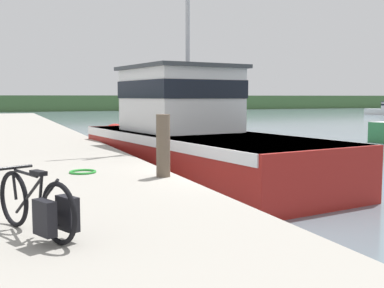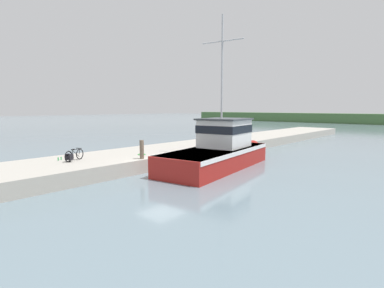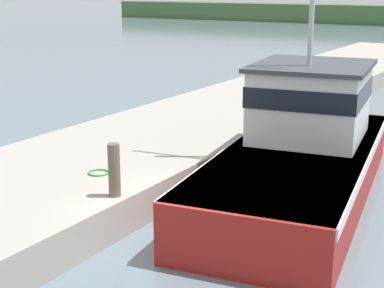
{
  "view_description": "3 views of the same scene",
  "coord_description": "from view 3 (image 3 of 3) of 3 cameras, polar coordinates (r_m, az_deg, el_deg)",
  "views": [
    {
      "loc": [
        -4.68,
        -9.33,
        2.54
      ],
      "look_at": [
        -0.82,
        0.11,
        1.53
      ],
      "focal_mm": 45.0,
      "sensor_mm": 36.0,
      "label": 1
    },
    {
      "loc": [
        14.01,
        -12.67,
        4.31
      ],
      "look_at": [
        -0.05,
        3.03,
        1.76
      ],
      "focal_mm": 28.0,
      "sensor_mm": 36.0,
      "label": 2
    },
    {
      "loc": [
        6.61,
        -10.33,
        5.69
      ],
      "look_at": [
        -1.41,
        2.91,
        1.47
      ],
      "focal_mm": 55.0,
      "sensor_mm": 36.0,
      "label": 3
    }
  ],
  "objects": [
    {
      "name": "ground_plane",
      "position": [
        13.52,
        -1.31,
        -9.66
      ],
      "size": [
        320.0,
        320.0,
        0.0
      ],
      "primitive_type": "plane",
      "color": "slate"
    },
    {
      "name": "dock_pier",
      "position": [
        15.87,
        -14.4,
        -4.49
      ],
      "size": [
        5.98,
        80.0,
        0.93
      ],
      "primitive_type": "cube",
      "color": "#A39E93",
      "rests_on": "ground_plane"
    },
    {
      "name": "fishing_boat_main",
      "position": [
        16.73,
        10.75,
        -0.23
      ],
      "size": [
        5.21,
        12.53,
        10.81
      ],
      "rotation": [
        0.0,
        0.0,
        0.15
      ],
      "color": "maroon",
      "rests_on": "ground_plane"
    },
    {
      "name": "mooring_post",
      "position": [
        13.64,
        -7.56,
        -2.53
      ],
      "size": [
        0.28,
        0.28,
        1.26
      ],
      "primitive_type": "cylinder",
      "color": "brown",
      "rests_on": "dock_pier"
    },
    {
      "name": "hose_coil",
      "position": [
        15.51,
        -9.05,
        -2.75
      ],
      "size": [
        0.57,
        0.57,
        0.05
      ],
      "primitive_type": "torus",
      "color": "green",
      "rests_on": "dock_pier"
    }
  ]
}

